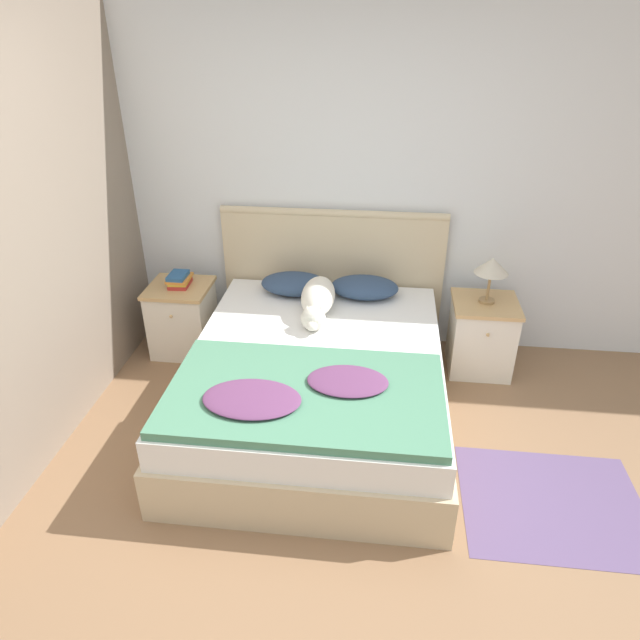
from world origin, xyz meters
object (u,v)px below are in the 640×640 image
(nightstand_right, at_px, (481,335))
(dog, at_px, (318,300))
(table_lamp, at_px, (492,267))
(nightstand_left, at_px, (183,318))
(pillow_left, at_px, (294,284))
(pillow_right, at_px, (365,287))
(book_stack, at_px, (179,280))
(bed, at_px, (316,384))

(nightstand_right, xyz_separation_m, dog, (-1.17, -0.23, 0.34))
(table_lamp, bearing_deg, nightstand_right, -90.00)
(nightstand_left, distance_m, pillow_left, 0.92)
(pillow_right, relative_size, dog, 0.72)
(nightstand_right, bearing_deg, book_stack, 179.51)
(nightstand_right, distance_m, pillow_left, 1.42)
(bed, xyz_separation_m, nightstand_right, (1.12, 0.71, 0.02))
(pillow_right, distance_m, book_stack, 1.38)
(pillow_left, height_order, table_lamp, table_lamp)
(book_stack, bearing_deg, dog, -12.95)
(nightstand_right, bearing_deg, pillow_right, 175.10)
(nightstand_right, height_order, pillow_right, pillow_right)
(nightstand_left, relative_size, pillow_right, 1.11)
(nightstand_right, xyz_separation_m, pillow_left, (-1.38, 0.07, 0.31))
(book_stack, bearing_deg, table_lamp, -0.39)
(book_stack, relative_size, table_lamp, 0.63)
(bed, xyz_separation_m, table_lamp, (1.12, 0.71, 0.56))
(nightstand_right, height_order, dog, dog)
(bed, height_order, pillow_left, pillow_left)
(bed, distance_m, nightstand_right, 1.33)
(nightstand_right, height_order, pillow_left, pillow_left)
(book_stack, bearing_deg, bed, -32.98)
(table_lamp, bearing_deg, book_stack, 179.61)
(pillow_left, relative_size, table_lamp, 1.47)
(pillow_right, bearing_deg, dog, -135.78)
(bed, distance_m, book_stack, 1.38)
(bed, relative_size, nightstand_right, 3.63)
(nightstand_right, distance_m, book_stack, 2.26)
(nightstand_left, height_order, dog, dog)
(pillow_right, height_order, table_lamp, table_lamp)
(bed, relative_size, nightstand_left, 3.63)
(nightstand_left, relative_size, book_stack, 2.60)
(nightstand_left, xyz_separation_m, book_stack, (0.01, 0.02, 0.32))
(pillow_right, relative_size, book_stack, 2.34)
(pillow_left, distance_m, book_stack, 0.86)
(bed, relative_size, table_lamp, 5.94)
(nightstand_left, height_order, nightstand_right, same)
(pillow_left, xyz_separation_m, table_lamp, (1.38, -0.07, 0.23))
(book_stack, bearing_deg, nightstand_left, -105.83)
(pillow_right, bearing_deg, nightstand_right, -4.90)
(nightstand_right, relative_size, pillow_left, 1.11)
(pillow_left, relative_size, book_stack, 2.34)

